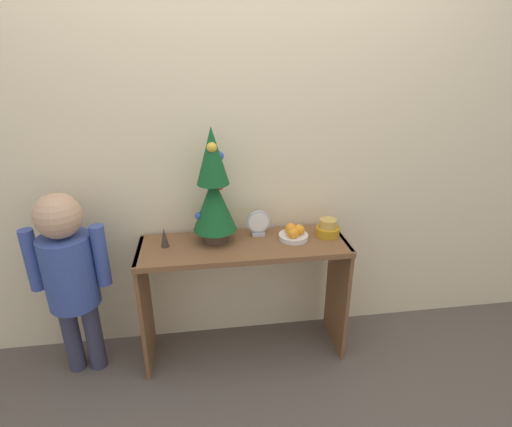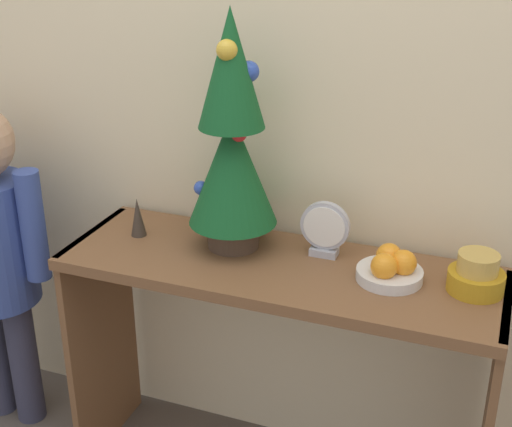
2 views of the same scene
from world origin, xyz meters
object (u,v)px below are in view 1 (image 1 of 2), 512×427
at_px(singing_bowl, 328,229).
at_px(figurine, 164,237).
at_px(fruit_bowl, 294,234).
at_px(child_figure, 69,268).
at_px(desk_clock, 258,224).
at_px(mini_tree, 213,189).

height_order(singing_bowl, figurine, figurine).
xyz_separation_m(fruit_bowl, child_figure, (-1.18, -0.03, -0.10)).
bearing_deg(figurine, desk_clock, 6.95).
relative_size(singing_bowl, child_figure, 0.13).
relative_size(fruit_bowl, figurine, 1.49).
bearing_deg(singing_bowl, child_figure, -177.88).
relative_size(fruit_bowl, child_figure, 0.15).
height_order(fruit_bowl, singing_bowl, singing_bowl).
distance_m(singing_bowl, child_figure, 1.38).
xyz_separation_m(mini_tree, singing_bowl, (0.62, -0.02, -0.26)).
bearing_deg(desk_clock, mini_tree, -172.50).
bearing_deg(singing_bowl, figurine, -179.37).
xyz_separation_m(singing_bowl, child_figure, (-1.37, -0.05, -0.11)).
relative_size(singing_bowl, desk_clock, 0.90).
bearing_deg(fruit_bowl, child_figure, -178.37).
xyz_separation_m(fruit_bowl, singing_bowl, (0.20, 0.02, 0.01)).
xyz_separation_m(desk_clock, figurine, (-0.51, -0.06, -0.02)).
bearing_deg(desk_clock, figurine, -173.05).
xyz_separation_m(mini_tree, desk_clock, (0.24, 0.03, -0.22)).
bearing_deg(child_figure, singing_bowl, 2.12).
distance_m(desk_clock, child_figure, 1.01).
distance_m(mini_tree, child_figure, 0.84).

